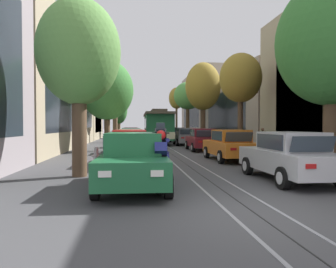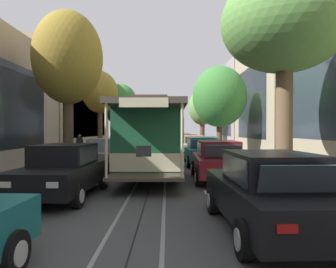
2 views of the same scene
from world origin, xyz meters
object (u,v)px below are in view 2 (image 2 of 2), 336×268
(parked_car_black_sixth_left, at_px, (270,192))
(cable_car_trolley, at_px, (153,138))
(pedestrian_on_left_pavement, at_px, (79,144))
(street_tree_kerb_right_near, at_px, (120,105))
(parked_car_silver_near_right, at_px, (139,141))
(parked_car_maroon_fifth_left, at_px, (218,160))
(street_tree_kerb_left_second, at_px, (220,97))
(parked_car_teal_fourth_left, at_px, (202,151))
(street_tree_kerb_right_mid, at_px, (68,59))
(parked_car_maroon_mid_right, at_px, (123,147))
(parked_car_green_near_left, at_px, (183,140))
(parked_car_beige_mid_left, at_px, (193,146))
(parked_car_orange_second_right, at_px, (133,143))
(parked_car_grey_fourth_right, at_px, (106,154))
(street_tree_kerb_right_second, at_px, (100,93))
(street_tree_kerb_left_mid, at_px, (285,24))
(parked_car_red_second_left, at_px, (188,142))
(street_tree_kerb_left_near, at_px, (202,108))
(motorcycle_with_rider, at_px, (177,139))
(parked_car_black_fifth_right, at_px, (64,170))
(fire_hydrant, at_px, (204,146))

(parked_car_black_sixth_left, bearing_deg, cable_car_trolley, -71.14)
(pedestrian_on_left_pavement, bearing_deg, parked_car_black_sixth_left, 116.22)
(street_tree_kerb_right_near, bearing_deg, parked_car_silver_near_right, -158.38)
(parked_car_maroon_fifth_left, bearing_deg, street_tree_kerb_left_second, -99.94)
(parked_car_teal_fourth_left, relative_size, street_tree_kerb_right_mid, 0.57)
(parked_car_maroon_fifth_left, bearing_deg, parked_car_maroon_mid_right, -62.09)
(parked_car_green_near_left, distance_m, parked_car_maroon_fifth_left, 22.74)
(parked_car_green_near_left, bearing_deg, parked_car_beige_mid_left, 90.65)
(parked_car_silver_near_right, distance_m, street_tree_kerb_right_mid, 20.05)
(parked_car_silver_near_right, distance_m, cable_car_trolley, 20.80)
(parked_car_maroon_mid_right, relative_size, street_tree_kerb_left_second, 0.68)
(parked_car_orange_second_right, height_order, parked_car_grey_fourth_right, same)
(street_tree_kerb_right_second, xyz_separation_m, street_tree_kerb_right_mid, (-0.42, 9.09, 0.57))
(parked_car_teal_fourth_left, bearing_deg, parked_car_maroon_mid_right, -39.90)
(street_tree_kerb_left_second, relative_size, street_tree_kerb_left_mid, 0.92)
(parked_car_red_second_left, distance_m, parked_car_beige_mid_left, 5.88)
(parked_car_beige_mid_left, relative_size, parked_car_orange_second_right, 1.00)
(parked_car_green_near_left, xyz_separation_m, parked_car_teal_fourth_left, (-0.17, 17.31, 0.00))
(street_tree_kerb_left_mid, height_order, street_tree_kerb_right_near, same)
(parked_car_red_second_left, distance_m, street_tree_kerb_left_near, 5.10)
(parked_car_grey_fourth_right, height_order, street_tree_kerb_left_second, street_tree_kerb_left_second)
(street_tree_kerb_left_near, relative_size, pedestrian_on_left_pavement, 3.79)
(parked_car_grey_fourth_right, relative_size, street_tree_kerb_left_near, 0.70)
(street_tree_kerb_left_near, bearing_deg, parked_car_silver_near_right, -13.56)
(parked_car_orange_second_right, relative_size, motorcycle_with_rider, 2.35)
(parked_car_maroon_mid_right, xyz_separation_m, street_tree_kerb_left_mid, (-6.81, 12.30, 4.53))
(parked_car_red_second_left, bearing_deg, parked_car_silver_near_right, -43.83)
(parked_car_black_sixth_left, bearing_deg, parked_car_green_near_left, -89.61)
(parked_car_green_near_left, distance_m, parked_car_black_sixth_left, 28.98)
(parked_car_silver_near_right, xyz_separation_m, parked_car_black_fifth_right, (-0.06, 25.10, 0.00))
(parked_car_beige_mid_left, xyz_separation_m, parked_car_grey_fourth_right, (5.00, 8.21, 0.00))
(street_tree_kerb_right_near, bearing_deg, pedestrian_on_left_pavement, 80.00)
(parked_car_maroon_mid_right, distance_m, street_tree_kerb_left_second, 7.62)
(cable_car_trolley, bearing_deg, parked_car_black_fifth_right, 60.74)
(motorcycle_with_rider, xyz_separation_m, fire_hydrant, (-2.42, 6.26, -0.55))
(parked_car_black_sixth_left, xyz_separation_m, motorcycle_with_rider, (0.93, -29.55, 0.18))
(parked_car_black_fifth_right, distance_m, street_tree_kerb_left_second, 14.34)
(motorcycle_with_rider, bearing_deg, street_tree_kerb_right_mid, 74.06)
(parked_car_black_sixth_left, xyz_separation_m, parked_car_silver_near_right, (5.21, -28.35, 0.00))
(parked_car_teal_fourth_left, distance_m, parked_car_silver_near_right, 17.46)
(parked_car_maroon_fifth_left, distance_m, street_tree_kerb_left_near, 20.81)
(parked_car_black_fifth_right, height_order, cable_car_trolley, cable_car_trolley)
(parked_car_teal_fourth_left, height_order, street_tree_kerb_right_near, street_tree_kerb_right_near)
(parked_car_silver_near_right, bearing_deg, street_tree_kerb_right_second, 78.91)
(parked_car_black_sixth_left, xyz_separation_m, street_tree_kerb_right_second, (7.24, -18.01, 4.07))
(street_tree_kerb_right_mid, bearing_deg, parked_car_black_sixth_left, 127.43)
(street_tree_kerb_left_second, bearing_deg, pedestrian_on_left_pavement, -13.50)
(parked_car_black_fifth_right, bearing_deg, cable_car_trolley, -119.26)
(parked_car_beige_mid_left, relative_size, parked_car_maroon_mid_right, 0.99)
(street_tree_kerb_left_near, relative_size, street_tree_kerb_left_second, 0.97)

